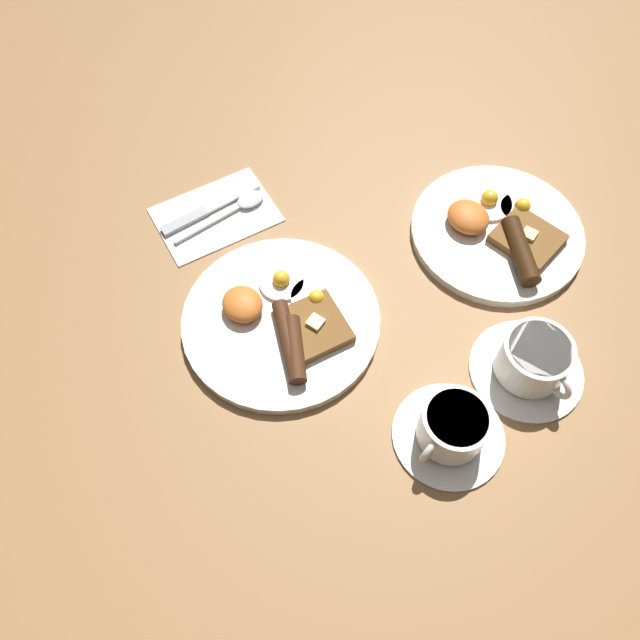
% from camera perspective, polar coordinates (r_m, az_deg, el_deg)
% --- Properties ---
extents(ground_plane, '(3.00, 3.00, 0.00)m').
position_cam_1_polar(ground_plane, '(0.88, -3.57, -0.29)').
color(ground_plane, olive).
extents(breakfast_plate_near, '(0.28, 0.28, 0.04)m').
position_cam_1_polar(breakfast_plate_near, '(0.87, -3.45, 0.01)').
color(breakfast_plate_near, silver).
rests_on(breakfast_plate_near, ground_plane).
extents(breakfast_plate_far, '(0.26, 0.26, 0.04)m').
position_cam_1_polar(breakfast_plate_far, '(0.99, 15.99, 7.85)').
color(breakfast_plate_far, silver).
rests_on(breakfast_plate_far, ground_plane).
extents(teacup_near, '(0.14, 0.14, 0.07)m').
position_cam_1_polar(teacup_near, '(0.80, 11.94, -9.71)').
color(teacup_near, silver).
rests_on(teacup_near, ground_plane).
extents(teacup_far, '(0.15, 0.15, 0.07)m').
position_cam_1_polar(teacup_far, '(0.86, 18.84, -3.63)').
color(teacup_far, silver).
rests_on(teacup_far, ground_plane).
extents(napkin, '(0.14, 0.19, 0.01)m').
position_cam_1_polar(napkin, '(1.00, -9.52, 9.50)').
color(napkin, white).
rests_on(napkin, ground_plane).
extents(knife, '(0.02, 0.17, 0.01)m').
position_cam_1_polar(knife, '(1.00, -10.41, 9.82)').
color(knife, silver).
rests_on(knife, napkin).
extents(spoon, '(0.03, 0.16, 0.01)m').
position_cam_1_polar(spoon, '(1.00, -7.26, 10.42)').
color(spoon, silver).
rests_on(spoon, napkin).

